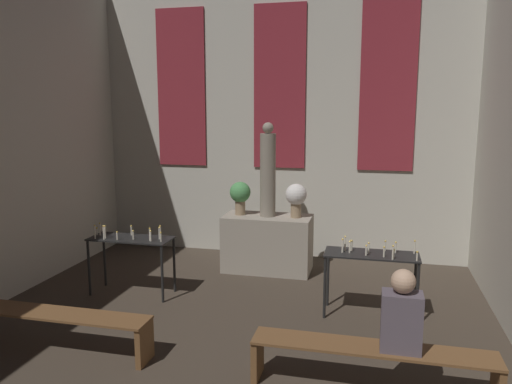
# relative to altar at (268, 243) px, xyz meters

# --- Properties ---
(wall_back) EXTENTS (6.68, 0.16, 4.95)m
(wall_back) POSITION_rel_altar_xyz_m (0.00, 1.00, 2.05)
(wall_back) COLOR beige
(wall_back) RESTS_ON ground_plane
(altar) EXTENTS (1.40, 0.69, 0.91)m
(altar) POSITION_rel_altar_xyz_m (0.00, 0.00, 0.00)
(altar) COLOR gray
(altar) RESTS_ON ground_plane
(statue) EXTENTS (0.25, 0.25, 1.49)m
(statue) POSITION_rel_altar_xyz_m (0.00, 0.00, 1.16)
(statue) COLOR gray
(statue) RESTS_ON altar
(flower_vase_left) EXTENTS (0.34, 0.34, 0.54)m
(flower_vase_left) POSITION_rel_altar_xyz_m (-0.46, -0.00, 0.79)
(flower_vase_left) COLOR #937A5B
(flower_vase_left) RESTS_ON altar
(flower_vase_right) EXTENTS (0.34, 0.34, 0.54)m
(flower_vase_right) POSITION_rel_altar_xyz_m (0.46, -0.00, 0.79)
(flower_vase_right) COLOR #937A5B
(flower_vase_right) RESTS_ON altar
(candle_rack_left) EXTENTS (1.17, 0.47, 1.02)m
(candle_rack_left) POSITION_rel_altar_xyz_m (-1.65, -1.47, 0.26)
(candle_rack_left) COLOR black
(candle_rack_left) RESTS_ON ground_plane
(candle_rack_right) EXTENTS (1.17, 0.47, 1.02)m
(candle_rack_right) POSITION_rel_altar_xyz_m (1.65, -1.47, 0.26)
(candle_rack_right) COLOR black
(candle_rack_right) RESTS_ON ground_plane
(pew_back_left) EXTENTS (2.23, 0.36, 0.45)m
(pew_back_left) POSITION_rel_altar_xyz_m (-1.69, -3.23, -0.12)
(pew_back_left) COLOR brown
(pew_back_left) RESTS_ON ground_plane
(pew_back_right) EXTENTS (2.23, 0.36, 0.45)m
(pew_back_right) POSITION_rel_altar_xyz_m (1.69, -3.23, -0.12)
(pew_back_right) COLOR brown
(pew_back_right) RESTS_ON ground_plane
(person_seated) EXTENTS (0.36, 0.24, 0.76)m
(person_seated) POSITION_rel_altar_xyz_m (1.93, -3.23, 0.34)
(person_seated) COLOR #564C56
(person_seated) RESTS_ON pew_back_right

